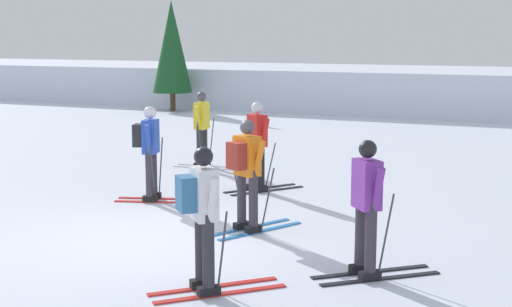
# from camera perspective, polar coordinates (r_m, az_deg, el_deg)

# --- Properties ---
(ground_plane) EXTENTS (120.00, 120.00, 0.00)m
(ground_plane) POSITION_cam_1_polar(r_m,az_deg,el_deg) (10.87, -8.22, -6.59)
(ground_plane) COLOR silver
(far_snow_ridge) EXTENTS (80.00, 7.70, 1.61)m
(far_snow_ridge) POSITION_cam_1_polar(r_m,az_deg,el_deg) (30.31, 13.43, 4.91)
(far_snow_ridge) COLOR silver
(far_snow_ridge) RESTS_ON ground
(skier_purple) EXTENTS (1.44, 1.35, 1.71)m
(skier_purple) POSITION_cam_1_polar(r_m,az_deg,el_deg) (8.94, 8.70, -3.98)
(skier_purple) COLOR black
(skier_purple) RESTS_ON ground
(skier_blue) EXTENTS (1.63, 0.96, 1.71)m
(skier_blue) POSITION_cam_1_polar(r_m,az_deg,el_deg) (13.11, -8.33, 0.40)
(skier_blue) COLOR red
(skier_blue) RESTS_ON ground
(skier_orange) EXTENTS (1.03, 1.60, 1.71)m
(skier_orange) POSITION_cam_1_polar(r_m,az_deg,el_deg) (10.89, -0.77, -1.30)
(skier_orange) COLOR #237AC6
(skier_orange) RESTS_ON ground
(skier_red) EXTENTS (1.22, 1.52, 1.71)m
(skier_red) POSITION_cam_1_polar(r_m,az_deg,el_deg) (13.81, 0.12, 0.77)
(skier_red) COLOR black
(skier_red) RESTS_ON ground
(skier_white) EXTENTS (1.38, 1.41, 1.71)m
(skier_white) POSITION_cam_1_polar(r_m,az_deg,el_deg) (8.31, -4.23, -4.64)
(skier_white) COLOR red
(skier_white) RESTS_ON ground
(skier_yellow) EXTENTS (1.63, 1.00, 1.71)m
(skier_yellow) POSITION_cam_1_polar(r_m,az_deg,el_deg) (16.40, -4.24, 2.08)
(skier_yellow) COLOR silver
(skier_yellow) RESTS_ON ground
(conifer_far_left) EXTENTS (1.56, 1.56, 4.32)m
(conifer_far_left) POSITION_cam_1_polar(r_m,az_deg,el_deg) (28.94, -6.61, 8.30)
(conifer_far_left) COLOR #513823
(conifer_far_left) RESTS_ON ground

